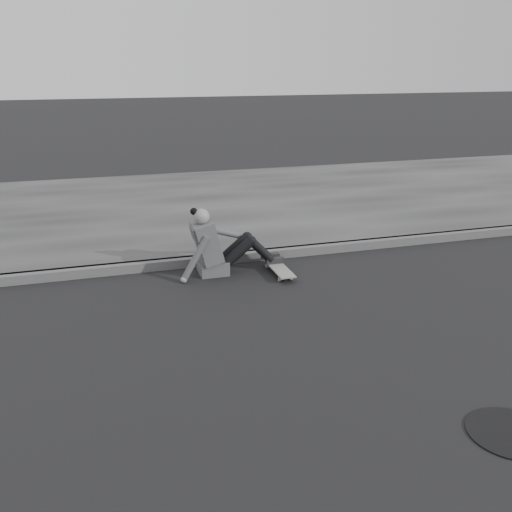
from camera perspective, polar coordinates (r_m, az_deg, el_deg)
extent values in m
plane|color=black|center=(5.37, 0.60, -9.80)|extent=(80.00, 80.00, 0.00)
cube|color=#4E4E4E|center=(7.64, -5.21, -0.43)|extent=(24.00, 0.16, 0.12)
cube|color=#363636|center=(10.49, -8.64, 4.81)|extent=(24.00, 6.00, 0.12)
cylinder|color=black|center=(4.74, 24.16, -15.83)|extent=(0.64, 0.64, 0.01)
cylinder|color=#9A9A95|center=(7.05, 2.39, -2.33)|extent=(0.03, 0.05, 0.05)
cylinder|color=#9A9A95|center=(7.09, 3.53, -2.20)|extent=(0.03, 0.05, 0.05)
cylinder|color=#9A9A95|center=(7.51, 1.09, -0.96)|extent=(0.03, 0.05, 0.05)
cylinder|color=#9A9A95|center=(7.55, 2.17, -0.84)|extent=(0.03, 0.05, 0.05)
cube|color=#313133|center=(7.06, 2.97, -2.05)|extent=(0.16, 0.04, 0.03)
cube|color=#313133|center=(7.52, 1.63, -0.70)|extent=(0.16, 0.04, 0.03)
cube|color=slate|center=(7.28, 2.28, -1.17)|extent=(0.20, 0.78, 0.02)
cube|color=#4A4A4D|center=(7.30, -4.31, -1.08)|extent=(0.36, 0.34, 0.18)
cube|color=#4A4A4D|center=(7.18, -4.92, 1.42)|extent=(0.37, 0.40, 0.57)
cube|color=#4A4A4D|center=(7.12, -5.97, 2.25)|extent=(0.14, 0.30, 0.20)
cylinder|color=gray|center=(7.10, -5.37, 3.23)|extent=(0.09, 0.09, 0.08)
sphere|color=gray|center=(7.07, -5.47, 3.93)|extent=(0.20, 0.20, 0.20)
sphere|color=black|center=(7.06, -6.24, 4.46)|extent=(0.09, 0.09, 0.09)
cylinder|color=black|center=(7.22, -1.75, 0.39)|extent=(0.43, 0.13, 0.39)
cylinder|color=black|center=(7.39, -2.12, 0.81)|extent=(0.43, 0.13, 0.39)
cylinder|color=black|center=(7.30, 0.52, 0.57)|extent=(0.35, 0.11, 0.36)
cylinder|color=black|center=(7.47, 0.11, 0.99)|extent=(0.35, 0.11, 0.36)
sphere|color=black|center=(7.22, -0.50, 1.53)|extent=(0.13, 0.13, 0.13)
sphere|color=black|center=(7.39, -0.90, 1.93)|extent=(0.13, 0.13, 0.13)
cube|color=black|center=(7.41, 1.88, -0.45)|extent=(0.24, 0.08, 0.07)
cube|color=black|center=(7.57, 1.44, -0.02)|extent=(0.24, 0.08, 0.07)
cylinder|color=#4A4A4D|center=(6.99, -6.13, -0.31)|extent=(0.38, 0.08, 0.58)
sphere|color=gray|center=(7.04, -7.24, -2.38)|extent=(0.08, 0.08, 0.08)
cylinder|color=#4A4A4D|center=(7.36, -3.37, 2.39)|extent=(0.48, 0.08, 0.21)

